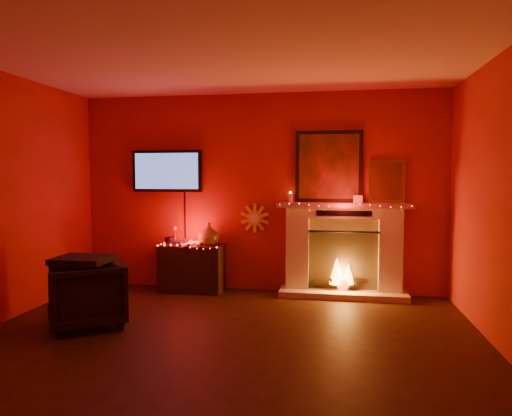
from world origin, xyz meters
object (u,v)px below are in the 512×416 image
Objects in this scene: tv at (167,171)px; armchair at (86,294)px; sunburst_clock at (255,218)px; fireplace at (343,241)px; console_table at (193,264)px.

armchair is (-0.24, -1.78, -1.30)m from tv.
sunburst_clock is 0.53× the size of armchair.
tv is at bearing 138.79° from armchair.
fireplace is 2.89× the size of armchair.
armchair is at bearing -129.34° from sunburst_clock.
console_table is 1.25× the size of armchair.
tv reaches higher than armchair.
armchair is (-2.68, -1.72, -0.38)m from fireplace.
fireplace reaches higher than armchair.
sunburst_clock is at bearing 15.00° from console_table.
sunburst_clock is 2.43m from armchair.
fireplace is at bearing 89.06° from armchair.
tv is 1.64× the size of armchair.
armchair is at bearing -97.53° from tv.
console_table is at bearing -165.00° from sunburst_clock.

